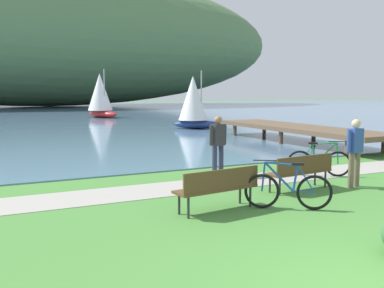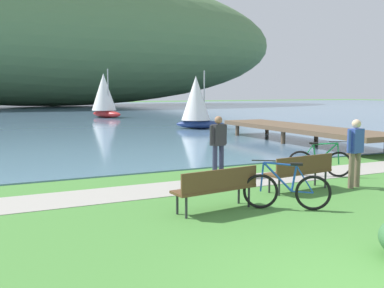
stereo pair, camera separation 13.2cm
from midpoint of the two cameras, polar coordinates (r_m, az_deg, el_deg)
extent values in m
cube|color=#5B7F9E|center=(51.97, -21.42, 3.88)|extent=(180.00, 80.00, 0.04)
ellipsoid|color=#567A4C|center=(73.53, -18.85, 13.27)|extent=(80.23, 28.00, 21.75)
cube|color=#A39E93|center=(10.71, -3.18, -5.91)|extent=(60.00, 1.50, 0.01)
cube|color=brown|center=(8.70, 2.75, -5.93)|extent=(1.85, 0.70, 0.05)
cube|color=brown|center=(8.49, 3.59, -4.71)|extent=(1.79, 0.27, 0.40)
cylinder|color=#2D2D33|center=(8.48, -2.17, -7.83)|extent=(0.05, 0.05, 0.45)
cylinder|color=#2D2D33|center=(9.33, 5.97, -6.48)|extent=(0.05, 0.05, 0.45)
cylinder|color=#2D2D33|center=(8.20, -0.95, -8.33)|extent=(0.05, 0.05, 0.45)
cylinder|color=#2D2D33|center=(9.08, 7.31, -6.88)|extent=(0.05, 0.05, 0.45)
cube|color=brown|center=(10.76, 13.60, -3.61)|extent=(1.84, 0.66, 0.05)
cube|color=brown|center=(10.58, 14.44, -2.58)|extent=(1.79, 0.22, 0.40)
cylinder|color=#2D2D33|center=(10.41, 9.92, -5.14)|extent=(0.05, 0.05, 0.45)
cylinder|color=#2D2D33|center=(11.46, 15.67, -4.18)|extent=(0.05, 0.05, 0.45)
cylinder|color=#2D2D33|center=(10.16, 11.19, -5.46)|extent=(0.05, 0.05, 0.45)
cylinder|color=#2D2D33|center=(11.24, 16.93, -4.44)|extent=(0.05, 0.05, 0.45)
torus|color=black|center=(12.77, 18.50, -2.54)|extent=(0.62, 0.47, 0.72)
torus|color=black|center=(12.65, 13.80, -2.46)|extent=(0.62, 0.47, 0.72)
cylinder|color=#1E8C4C|center=(12.68, 17.05, -1.13)|extent=(0.52, 0.39, 0.61)
cylinder|color=#1E8C4C|center=(12.64, 16.91, 0.06)|extent=(0.56, 0.42, 0.09)
cylinder|color=#1E8C4C|center=(12.64, 15.57, -1.22)|extent=(0.13, 0.11, 0.54)
cylinder|color=#1E8C4C|center=(12.67, 14.76, -2.44)|extent=(0.36, 0.27, 0.05)
cylinder|color=#1E8C4C|center=(12.62, 14.61, -1.25)|extent=(0.32, 0.24, 0.56)
cylinder|color=#1E8C4C|center=(12.72, 18.45, -1.20)|extent=(0.09, 0.08, 0.60)
cube|color=black|center=(12.60, 15.44, 0.11)|extent=(0.25, 0.22, 0.05)
cylinder|color=black|center=(12.68, 18.39, 0.32)|extent=(0.40, 0.30, 0.02)
torus|color=black|center=(8.97, 8.84, -6.19)|extent=(0.64, 0.44, 0.72)
torus|color=black|center=(9.07, 15.52, -6.22)|extent=(0.64, 0.44, 0.72)
cylinder|color=#1E4CB2|center=(8.93, 11.05, -4.27)|extent=(0.53, 0.37, 0.61)
cylinder|color=#1E4CB2|center=(8.88, 11.34, -2.60)|extent=(0.57, 0.39, 0.09)
cylinder|color=#1E4CB2|center=(8.96, 13.14, -4.45)|extent=(0.13, 0.10, 0.54)
cylinder|color=#1E4CB2|center=(9.04, 14.18, -6.16)|extent=(0.37, 0.26, 0.05)
cylinder|color=#1E4CB2|center=(8.99, 14.49, -4.52)|extent=(0.32, 0.22, 0.56)
cylinder|color=#1E4CB2|center=(8.91, 9.03, -4.31)|extent=(0.09, 0.08, 0.60)
cube|color=black|center=(8.91, 13.45, -2.59)|extent=(0.26, 0.21, 0.05)
cylinder|color=black|center=(8.85, 9.24, -2.16)|extent=(0.42, 0.28, 0.02)
cylinder|color=#282D47|center=(12.11, 2.71, -2.30)|extent=(0.14, 0.14, 0.88)
cylinder|color=#282D47|center=(12.26, 3.56, -2.19)|extent=(0.14, 0.14, 0.88)
cube|color=#2D2D33|center=(12.09, 3.16, 1.22)|extent=(0.42, 0.30, 0.60)
sphere|color=#9E7051|center=(12.05, 3.17, 3.20)|extent=(0.22, 0.22, 0.22)
cylinder|color=#2D2D33|center=(11.92, 2.22, 1.14)|extent=(0.09, 0.09, 0.56)
cylinder|color=#2D2D33|center=(12.26, 4.07, 1.29)|extent=(0.09, 0.09, 0.56)
cylinder|color=#72604C|center=(11.40, 20.02, -3.30)|extent=(0.14, 0.14, 0.88)
cylinder|color=#72604C|center=(11.60, 20.71, -3.16)|extent=(0.14, 0.14, 0.88)
cube|color=#334CA5|center=(11.40, 20.53, 0.43)|extent=(0.41, 0.27, 0.60)
sphere|color=beige|center=(11.36, 20.62, 2.54)|extent=(0.22, 0.22, 0.22)
cylinder|color=#334CA5|center=(11.19, 19.76, 0.35)|extent=(0.09, 0.09, 0.56)
cylinder|color=#334CA5|center=(11.61, 21.26, 0.51)|extent=(0.09, 0.09, 0.56)
ellipsoid|color=navy|center=(27.37, 0.59, 2.62)|extent=(3.05, 2.49, 0.54)
cylinder|color=#B2B2B2|center=(27.25, 1.10, 6.45)|extent=(0.08, 0.08, 3.11)
cone|color=white|center=(27.33, -0.01, 6.12)|extent=(2.57, 2.57, 2.80)
ellipsoid|color=#B22323|center=(39.73, -11.82, 3.91)|extent=(2.47, 3.81, 0.65)
cylinder|color=#B2B2B2|center=(39.45, -11.64, 7.05)|extent=(0.09, 0.09, 3.71)
cone|color=white|center=(39.95, -12.20, 6.77)|extent=(2.91, 2.91, 3.34)
cube|color=brown|center=(20.50, 13.67, 2.05)|extent=(2.40, 10.00, 0.20)
cylinder|color=brown|center=(16.97, 19.71, -0.51)|extent=(0.20, 0.20, 0.60)
cylinder|color=brown|center=(18.38, 23.92, -0.16)|extent=(0.20, 0.20, 0.60)
cylinder|color=brown|center=(19.95, 11.51, 0.82)|extent=(0.20, 0.20, 0.60)
cylinder|color=brown|center=(21.16, 15.65, 1.05)|extent=(0.20, 0.20, 0.60)
cylinder|color=brown|center=(23.24, 5.53, 1.78)|extent=(0.20, 0.20, 0.60)
cylinder|color=brown|center=(24.29, 9.40, 1.94)|extent=(0.20, 0.20, 0.60)
camera|label=1|loc=(0.07, -90.33, -0.04)|focal=40.24mm
camera|label=2|loc=(0.07, 89.67, 0.04)|focal=40.24mm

